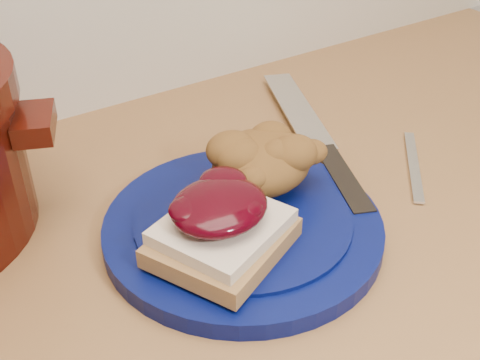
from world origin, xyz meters
TOP-DOWN VIEW (x-y plane):
  - plate at (0.04, 1.47)m, footprint 0.34×0.34m
  - sandwich at (-0.00, 1.44)m, footprint 0.15×0.14m
  - stuffing_mound at (0.08, 1.50)m, footprint 0.14×0.13m
  - chef_knife at (0.19, 1.51)m, footprint 0.16×0.34m
  - butter_knife at (0.27, 1.46)m, footprint 0.11×0.12m

SIDE VIEW (x-z plane):
  - butter_knife at x=0.27m, z-range 0.90..0.90m
  - plate at x=0.04m, z-range 0.90..0.92m
  - chef_knife at x=0.19m, z-range 0.90..0.92m
  - sandwich at x=0.00m, z-range 0.92..0.98m
  - stuffing_mound at x=0.08m, z-range 0.92..0.98m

